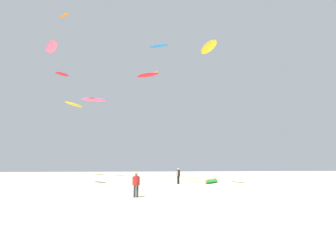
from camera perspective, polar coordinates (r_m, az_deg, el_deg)
The scene contains 12 objects.
ground_plane at distance 12.31m, azimuth 9.14°, elevation -18.29°, with size 120.00×120.00×0.00m, color beige.
person_foreground at distance 18.53m, azimuth -6.73°, elevation -11.81°, with size 0.54×0.37×1.62m.
person_midground at distance 29.94m, azimuth 2.18°, elevation -10.19°, with size 0.39×0.48×1.71m.
kite_grounded_near at distance 31.97m, azimuth 9.16°, elevation -11.36°, with size 2.85×3.65×0.43m.
kite_aloft_0 at distance 31.71m, azimuth -23.32°, elevation 15.07°, with size 2.60×3.55×0.57m.
kite_aloft_1 at distance 42.82m, azimuth -4.33°, elevation 10.68°, with size 3.89×3.05×0.52m.
kite_aloft_3 at distance 47.00m, azimuth -15.29°, elevation 5.38°, with size 4.40×1.90×0.59m.
kite_aloft_4 at distance 47.23m, azimuth -20.98°, elevation 20.93°, with size 2.09×2.05×0.38m.
kite_aloft_5 at distance 29.66m, azimuth 8.51°, elevation 16.08°, with size 1.62×3.50×0.75m.
kite_aloft_6 at distance 51.30m, azimuth -19.16°, elevation 4.29°, with size 3.25×4.60×0.86m.
kite_aloft_7 at distance 29.87m, azimuth -1.96°, elevation 16.51°, with size 2.11×1.41×0.23m.
kite_aloft_8 at distance 52.44m, azimuth -21.40°, elevation 10.13°, with size 2.36×2.54×0.48m.
Camera 1 is at (-3.10, -11.70, 2.27)m, focal length 28.94 mm.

